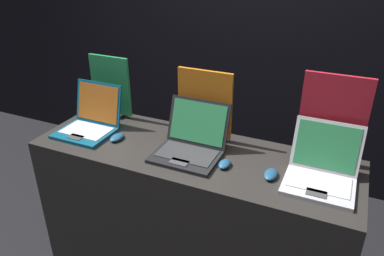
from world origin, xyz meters
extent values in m
cube|color=black|center=(0.00, 1.68, 1.40)|extent=(8.00, 0.05, 2.80)
cube|color=#282623|center=(0.00, 0.30, 0.46)|extent=(1.83, 0.60, 0.92)
cube|color=#0F5170|center=(-0.68, 0.22, 0.93)|extent=(0.32, 0.26, 0.02)
cube|color=#B7B7B7|center=(-0.68, 0.24, 0.94)|extent=(0.28, 0.18, 0.00)
cube|color=#3F3F42|center=(-0.68, 0.14, 0.94)|extent=(0.09, 0.06, 0.00)
cube|color=#0F5170|center=(-0.68, 0.38, 1.06)|extent=(0.32, 0.08, 0.26)
cube|color=#A5591E|center=(-0.68, 0.38, 1.06)|extent=(0.29, 0.06, 0.22)
ellipsoid|color=navy|center=(-0.46, 0.25, 0.93)|extent=(0.07, 0.11, 0.03)
cube|color=black|center=(-0.68, 0.52, 0.93)|extent=(0.16, 0.07, 0.02)
cube|color=#268C4C|center=(-0.68, 0.52, 1.13)|extent=(0.29, 0.02, 0.39)
cube|color=black|center=(0.00, 0.22, 0.93)|extent=(0.35, 0.26, 0.02)
cube|color=#2D2D30|center=(0.00, 0.24, 0.94)|extent=(0.31, 0.18, 0.00)
cube|color=#3F3F42|center=(0.00, 0.14, 0.94)|extent=(0.10, 0.06, 0.00)
cube|color=black|center=(0.00, 0.39, 1.06)|extent=(0.35, 0.10, 0.25)
cube|color=#2D7F4C|center=(0.00, 0.39, 1.06)|extent=(0.32, 0.08, 0.22)
ellipsoid|color=navy|center=(0.22, 0.23, 0.93)|extent=(0.06, 0.10, 0.03)
cube|color=black|center=(0.00, 0.48, 0.93)|extent=(0.18, 0.07, 0.02)
cube|color=orange|center=(0.00, 0.48, 1.14)|extent=(0.33, 0.02, 0.40)
cube|color=#B7B7BC|center=(0.69, 0.24, 0.93)|extent=(0.33, 0.26, 0.02)
cube|color=#B7B7B7|center=(0.69, 0.25, 0.94)|extent=(0.29, 0.18, 0.00)
cube|color=#3F3F42|center=(0.69, 0.16, 0.94)|extent=(0.09, 0.06, 0.00)
cube|color=#B7B7BC|center=(0.69, 0.40, 1.06)|extent=(0.33, 0.09, 0.25)
cube|color=#2D7F4C|center=(0.69, 0.40, 1.06)|extent=(0.30, 0.07, 0.22)
ellipsoid|color=navy|center=(0.46, 0.23, 0.93)|extent=(0.06, 0.11, 0.03)
cube|color=black|center=(0.69, 0.50, 0.93)|extent=(0.18, 0.07, 0.02)
cube|color=red|center=(0.69, 0.50, 1.17)|extent=(0.33, 0.02, 0.46)
camera|label=1|loc=(0.74, -1.35, 1.97)|focal=35.00mm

